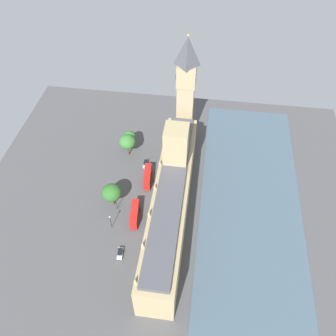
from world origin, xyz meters
name	(u,v)px	position (x,y,z in m)	size (l,w,h in m)	color
ground_plane	(165,215)	(0.00, 0.00, 0.00)	(143.52, 143.52, 0.00)	#4C4C4F
river_thames	(251,224)	(-30.81, 0.00, 0.12)	(36.97, 129.17, 0.25)	#475B6B
parliament_building	(171,197)	(-1.99, -1.68, 8.98)	(11.69, 73.52, 30.26)	tan
clock_tower	(186,90)	(-2.24, -42.76, 24.65)	(7.49, 7.49, 47.71)	tan
car_silver_trailing	(146,163)	(11.45, -23.56, 0.89)	(1.91, 4.78, 1.74)	#B7B7BC
double_decker_bus_far_end	(148,177)	(9.07, -15.05, 2.63)	(3.56, 10.70, 4.75)	red
double_decker_bus_midblock	(135,214)	(10.55, 2.96, 2.63)	(3.60, 10.70, 4.75)	red
car_white_near_tower	(120,253)	(12.56, 17.76, 0.89)	(2.11, 4.48, 1.74)	silver
pedestrian_corner	(162,159)	(5.36, -27.19, 0.72)	(0.67, 0.65, 1.61)	gray
pedestrian_leading	(146,225)	(5.92, 5.65, 0.67)	(0.55, 0.63, 1.49)	maroon
plane_tree_opposite_hall	(112,193)	(19.71, -2.13, 6.98)	(7.15, 7.15, 10.04)	brown
plane_tree_by_river_gate	(127,142)	(19.59, -28.40, 7.45)	(6.77, 6.77, 10.36)	brown
plane_tree_kerbside	(130,136)	(19.55, -32.25, 6.98)	(4.91, 4.91, 9.14)	brown
street_lamp_under_trees	(116,201)	(17.88, -0.35, 4.42)	(0.56, 0.56, 6.34)	black
street_lamp_slot_10	(110,220)	(17.94, 7.81, 4.63)	(0.56, 0.56, 6.69)	black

